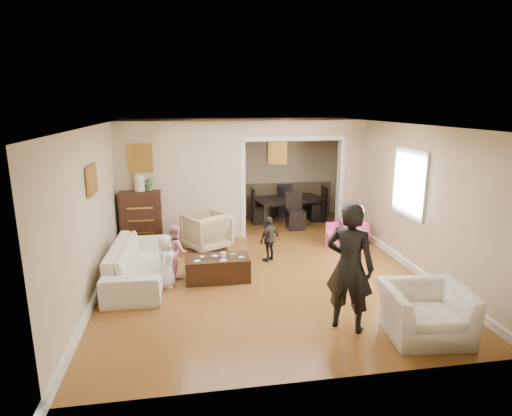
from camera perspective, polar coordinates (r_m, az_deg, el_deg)
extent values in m
plane|color=#986627|center=(8.04, 0.23, -7.63)|extent=(7.00, 7.00, 0.00)
cube|color=#C3B38E|center=(9.32, -10.01, 3.48)|extent=(2.75, 0.18, 2.60)
cube|color=#C3B38E|center=(10.04, 12.59, 4.09)|extent=(0.55, 0.18, 2.60)
cube|color=#C3B38E|center=(9.48, 5.08, 10.66)|extent=(2.22, 0.18, 0.35)
cube|color=white|center=(8.15, 20.06, 3.17)|extent=(0.03, 0.95, 1.10)
cube|color=brown|center=(9.19, -15.34, 6.53)|extent=(0.45, 0.03, 0.55)
cube|color=brown|center=(7.02, -21.28, 3.55)|extent=(0.03, 0.55, 0.40)
cube|color=brown|center=(11.14, 2.90, 7.41)|extent=(0.45, 0.03, 0.55)
imported|color=silver|center=(7.51, -15.51, -7.05)|extent=(0.95, 2.27, 0.65)
imported|color=tan|center=(8.84, -6.68, -3.12)|extent=(1.12, 1.13, 0.76)
imported|color=silver|center=(6.01, 21.93, -12.91)|extent=(1.12, 1.00, 0.67)
cube|color=#321A0F|center=(9.34, -15.17, -1.27)|extent=(0.85, 0.48, 1.17)
cylinder|color=beige|center=(9.18, -15.47, 3.35)|extent=(0.22, 0.22, 0.36)
imported|color=#3A7E38|center=(9.16, -14.22, 3.27)|extent=(0.28, 0.25, 0.32)
cube|color=#3A2312|center=(7.34, -5.19, -8.13)|extent=(1.09, 0.55, 0.41)
imported|color=white|center=(7.21, -4.41, -6.37)|extent=(0.11, 0.11, 0.10)
cube|color=#D7387F|center=(9.34, 12.88, -3.22)|extent=(0.55, 0.55, 0.52)
cube|color=gold|center=(9.36, 13.47, -0.60)|extent=(0.20, 0.07, 0.30)
cylinder|color=#26BAC2|center=(9.18, 12.52, -1.56)|extent=(0.08, 0.08, 0.08)
cube|color=red|center=(9.32, 12.02, -1.38)|extent=(0.10, 0.08, 0.05)
imported|color=white|center=(9.17, 13.55, -1.72)|extent=(0.20, 0.20, 0.05)
imported|color=black|center=(10.84, 4.47, -0.28)|extent=(1.87, 1.23, 0.61)
imported|color=black|center=(5.69, 12.52, -7.76)|extent=(0.76, 0.72, 1.75)
imported|color=silver|center=(7.11, -12.05, -7.02)|extent=(0.36, 0.48, 0.89)
imported|color=pink|center=(7.52, -10.76, -5.66)|extent=(0.48, 0.54, 0.92)
imported|color=black|center=(8.09, 1.82, -4.19)|extent=(0.53, 0.49, 0.88)
cube|color=white|center=(7.13, -7.92, -7.08)|extent=(0.13, 0.12, 0.00)
cube|color=white|center=(7.12, -4.41, -7.03)|extent=(0.12, 0.11, 0.00)
cube|color=white|center=(7.43, -3.16, -6.12)|extent=(0.10, 0.10, 0.00)
cube|color=white|center=(7.41, -3.12, -6.16)|extent=(0.12, 0.13, 0.00)
cube|color=white|center=(7.32, -7.28, -6.50)|extent=(0.08, 0.09, 0.00)
cube|color=white|center=(7.33, -5.55, -6.42)|extent=(0.13, 0.13, 0.00)
cube|color=white|center=(7.25, -1.97, -6.60)|extent=(0.10, 0.08, 0.00)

